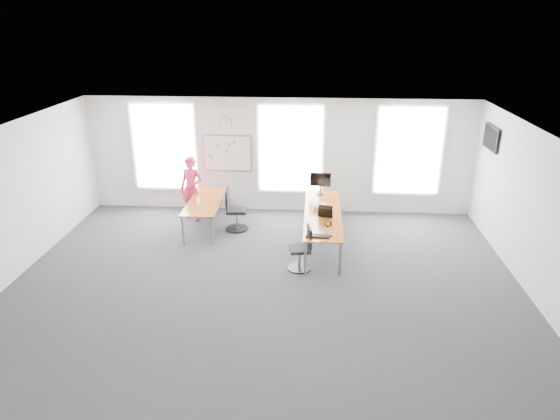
# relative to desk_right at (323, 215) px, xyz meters

# --- Properties ---
(floor) EXTENTS (10.00, 10.00, 0.00)m
(floor) POSITION_rel_desk_right_xyz_m (-1.13, -1.96, -0.70)
(floor) COLOR #2A2B30
(floor) RESTS_ON ground
(ceiling) EXTENTS (10.00, 10.00, 0.00)m
(ceiling) POSITION_rel_desk_right_xyz_m (-1.13, -1.96, 2.30)
(ceiling) COLOR silver
(ceiling) RESTS_ON ground
(wall_back) EXTENTS (10.00, 0.00, 10.00)m
(wall_back) POSITION_rel_desk_right_xyz_m (-1.13, 2.04, 0.80)
(wall_back) COLOR white
(wall_back) RESTS_ON ground
(wall_front) EXTENTS (10.00, 0.00, 10.00)m
(wall_front) POSITION_rel_desk_right_xyz_m (-1.13, -5.96, 0.80)
(wall_front) COLOR white
(wall_front) RESTS_ON ground
(wall_left) EXTENTS (0.00, 10.00, 10.00)m
(wall_left) POSITION_rel_desk_right_xyz_m (-6.13, -1.96, 0.80)
(wall_left) COLOR white
(wall_left) RESTS_ON ground
(wall_right) EXTENTS (0.00, 10.00, 10.00)m
(wall_right) POSITION_rel_desk_right_xyz_m (3.87, -1.96, 0.80)
(wall_right) COLOR white
(wall_right) RESTS_ON ground
(window_left) EXTENTS (1.60, 0.06, 2.20)m
(window_left) POSITION_rel_desk_right_xyz_m (-4.13, 2.01, 1.00)
(window_left) COLOR white
(window_left) RESTS_ON wall_back
(window_mid) EXTENTS (1.60, 0.06, 2.20)m
(window_mid) POSITION_rel_desk_right_xyz_m (-0.83, 2.01, 1.00)
(window_mid) COLOR white
(window_mid) RESTS_ON wall_back
(window_right) EXTENTS (1.60, 0.06, 2.20)m
(window_right) POSITION_rel_desk_right_xyz_m (2.17, 2.01, 1.00)
(window_right) COLOR white
(window_right) RESTS_ON wall_back
(desk_right) EXTENTS (0.82, 3.08, 0.75)m
(desk_right) POSITION_rel_desk_right_xyz_m (0.00, 0.00, 0.00)
(desk_right) COLOR #AF551D
(desk_right) RESTS_ON ground
(desk_left) EXTENTS (0.79, 1.99, 0.73)m
(desk_left) POSITION_rel_desk_right_xyz_m (-2.83, 0.64, -0.04)
(desk_left) COLOR #AF551D
(desk_left) RESTS_ON ground
(chair_right) EXTENTS (0.50, 0.50, 0.94)m
(chair_right) POSITION_rel_desk_right_xyz_m (-0.42, -1.26, -0.29)
(chair_right) COLOR black
(chair_right) RESTS_ON ground
(chair_left) EXTENTS (0.55, 0.55, 1.03)m
(chair_left) POSITION_rel_desk_right_xyz_m (-2.13, 0.66, -0.25)
(chair_left) COLOR black
(chair_left) RESTS_ON ground
(person) EXTENTS (0.68, 0.54, 1.65)m
(person) POSITION_rel_desk_right_xyz_m (-3.30, 1.26, 0.12)
(person) COLOR #E82D59
(person) RESTS_ON ground
(whiteboard) EXTENTS (1.20, 0.03, 0.90)m
(whiteboard) POSITION_rel_desk_right_xyz_m (-2.48, 2.01, 0.85)
(whiteboard) COLOR white
(whiteboard) RESTS_ON wall_back
(wall_clock) EXTENTS (0.30, 0.04, 0.30)m
(wall_clock) POSITION_rel_desk_right_xyz_m (-2.48, 2.01, 1.65)
(wall_clock) COLOR gray
(wall_clock) RESTS_ON wall_back
(tv) EXTENTS (0.06, 0.90, 0.55)m
(tv) POSITION_rel_desk_right_xyz_m (3.82, 1.04, 1.60)
(tv) COLOR black
(tv) RESTS_ON wall_right
(keyboard) EXTENTS (0.50, 0.22, 0.02)m
(keyboard) POSITION_rel_desk_right_xyz_m (-0.12, -1.29, 0.06)
(keyboard) COLOR black
(keyboard) RESTS_ON desk_right
(mouse) EXTENTS (0.09, 0.11, 0.04)m
(mouse) POSITION_rel_desk_right_xyz_m (0.15, -1.26, 0.07)
(mouse) COLOR black
(mouse) RESTS_ON desk_right
(lens_cap) EXTENTS (0.08, 0.08, 0.01)m
(lens_cap) POSITION_rel_desk_right_xyz_m (0.10, -0.76, 0.05)
(lens_cap) COLOR black
(lens_cap) RESTS_ON desk_right
(headphones) EXTENTS (0.16, 0.09, 0.10)m
(headphones) POSITION_rel_desk_right_xyz_m (0.09, -0.70, 0.09)
(headphones) COLOR black
(headphones) RESTS_ON desk_right
(laptop_sleeve) EXTENTS (0.33, 0.24, 0.26)m
(laptop_sleeve) POSITION_rel_desk_right_xyz_m (0.06, -0.25, 0.18)
(laptop_sleeve) COLOR black
(laptop_sleeve) RESTS_ON desk_right
(paper_stack) EXTENTS (0.37, 0.30, 0.11)m
(paper_stack) POSITION_rel_desk_right_xyz_m (-0.06, 0.23, 0.10)
(paper_stack) COLOR beige
(paper_stack) RESTS_ON desk_right
(monitor) EXTENTS (0.52, 0.21, 0.57)m
(monitor) POSITION_rel_desk_right_xyz_m (-0.05, 1.22, 0.39)
(monitor) COLOR black
(monitor) RESTS_ON desk_right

